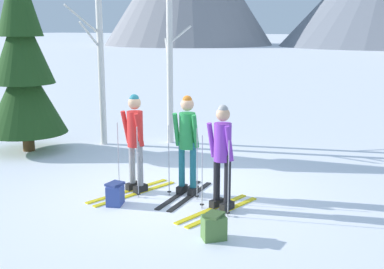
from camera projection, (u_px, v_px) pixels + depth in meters
The scene contains 9 objects.
ground_plane at pixel (178, 193), 8.66m from camera, with size 400.00×400.00×0.00m, color white.
skier_in_red at pixel (135, 139), 8.55m from camera, with size 0.74×1.82×1.77m.
skier_in_green at pixel (187, 141), 8.40m from camera, with size 0.61×1.65×1.76m.
skier_in_purple at pixel (222, 153), 7.70m from camera, with size 0.68×1.75×1.72m.
pine_tree_near at pixel (23, 63), 11.22m from camera, with size 1.89×1.89×4.56m.
birch_tree_tall at pixel (100, 62), 11.87m from camera, with size 0.58×0.76×4.04m.
birch_tree_slender at pixel (170, 71), 12.11m from camera, with size 0.93×0.49×3.57m.
backpack_on_snow_front at pixel (214, 226), 6.75m from camera, with size 0.40×0.40×0.38m.
backpack_on_snow_beside at pixel (115, 194), 8.08m from camera, with size 0.35×0.39×0.38m.
Camera 1 is at (4.31, -7.02, 2.89)m, focal length 45.47 mm.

